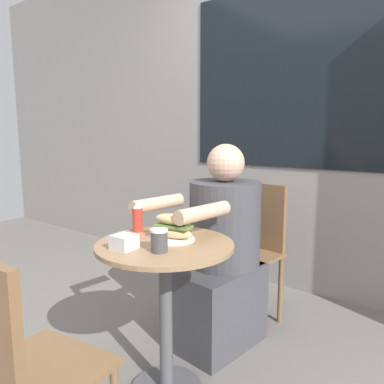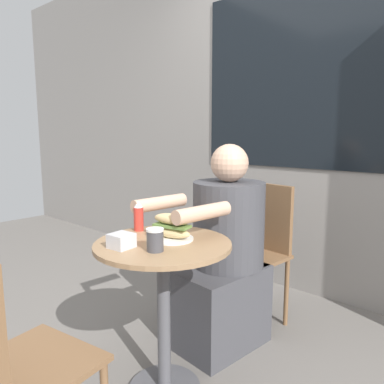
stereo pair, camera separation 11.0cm
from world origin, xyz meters
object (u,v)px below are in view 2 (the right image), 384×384
at_px(sandwich_on_plate, 172,228).
at_px(seated_diner, 223,261).
at_px(cafe_table, 163,285).
at_px(diner_chair, 259,240).
at_px(drink_cup, 155,240).
at_px(condiment_bottle, 139,216).

bearing_deg(sandwich_on_plate, seated_diner, 96.34).
relative_size(cafe_table, sandwich_on_plate, 3.69).
relative_size(seated_diner, sandwich_on_plate, 5.84).
height_order(cafe_table, seated_diner, seated_diner).
height_order(diner_chair, seated_diner, seated_diner).
relative_size(cafe_table, seated_diner, 0.63).
distance_m(cafe_table, sandwich_on_plate, 0.26).
bearing_deg(seated_diner, drink_cup, 106.63).
bearing_deg(sandwich_on_plate, diner_chair, 92.56).
distance_m(seated_diner, condiment_bottle, 0.57).
bearing_deg(condiment_bottle, seated_diner, 67.67).
distance_m(cafe_table, drink_cup, 0.28).
bearing_deg(seated_diner, sandwich_on_plate, 102.34).
bearing_deg(cafe_table, diner_chair, 92.38).
distance_m(sandwich_on_plate, condiment_bottle, 0.23).
xyz_separation_m(cafe_table, drink_cup, (0.07, -0.11, 0.25)).
height_order(diner_chair, drink_cup, diner_chair).
bearing_deg(diner_chair, cafe_table, 98.38).
relative_size(diner_chair, sandwich_on_plate, 4.51).
height_order(cafe_table, drink_cup, drink_cup).
xyz_separation_m(cafe_table, diner_chair, (-0.04, 0.86, 0.01)).
distance_m(diner_chair, drink_cup, 1.00).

